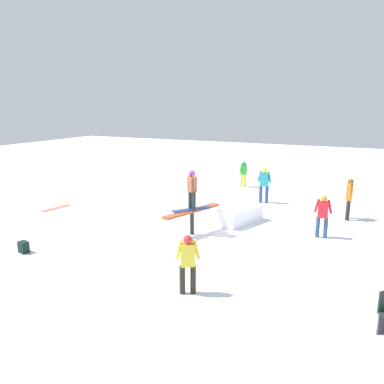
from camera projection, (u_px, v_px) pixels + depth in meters
name	position (u px, v px, depth m)	size (l,w,h in m)	color
ground_plane	(192.00, 234.00, 12.52)	(60.00, 60.00, 0.00)	white
rail_feature	(192.00, 214.00, 12.35)	(2.36, 1.06, 0.85)	black
snow_kicker_ramp	(232.00, 213.00, 13.90)	(1.80, 1.50, 0.59)	white
main_rider_on_rail	(192.00, 191.00, 12.17)	(1.27, 1.07, 1.33)	navy
bystander_red	(323.00, 214.00, 12.02)	(0.23, 0.58, 1.41)	navy
bystander_green	(243.00, 173.00, 19.54)	(0.55, 0.33, 1.36)	yellow
bystander_teal	(264.00, 183.00, 16.32)	(0.22, 0.63, 1.56)	navy
bystander_yellow	(188.00, 261.00, 8.43)	(0.38, 0.54, 1.41)	black
bystander_orange	(349.00, 197.00, 13.94)	(0.69, 0.23, 1.57)	#281E27
loose_snowboard_coral	(56.00, 208.00, 15.60)	(1.35, 0.28, 0.02)	#F6644E
backpack_on_snow	(24.00, 247.00, 10.92)	(0.30, 0.22, 0.34)	black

